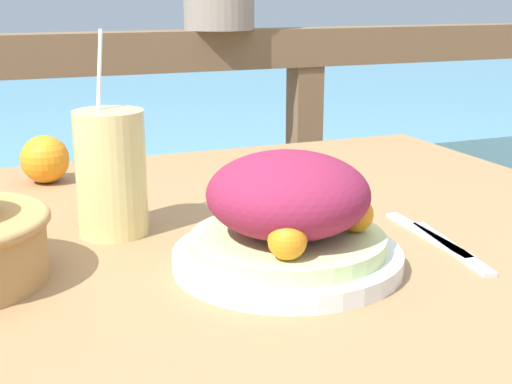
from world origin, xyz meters
The scene contains 8 objects.
patio_table centered at (0.00, 0.00, 0.65)m, with size 1.09×0.90×0.74m.
railing_fence centered at (0.00, 0.76, 0.69)m, with size 2.80×0.08×0.95m.
sea_backdrop centered at (0.00, 3.26, 0.26)m, with size 12.00×4.00×0.51m.
salad_plate centered at (-0.01, -0.15, 0.80)m, with size 0.26×0.26×0.13m.
drink_glass centered at (-0.16, 0.03, 0.82)m, with size 0.09×0.09×0.25m.
fork centered at (0.20, -0.13, 0.74)m, with size 0.02×0.18×0.00m.
knife centered at (0.20, -0.18, 0.74)m, with size 0.04×0.18×0.00m.
orange_near_basket centered at (-0.22, 0.32, 0.78)m, with size 0.08×0.08×0.08m.
Camera 1 is at (-0.32, -0.83, 1.04)m, focal length 50.00 mm.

